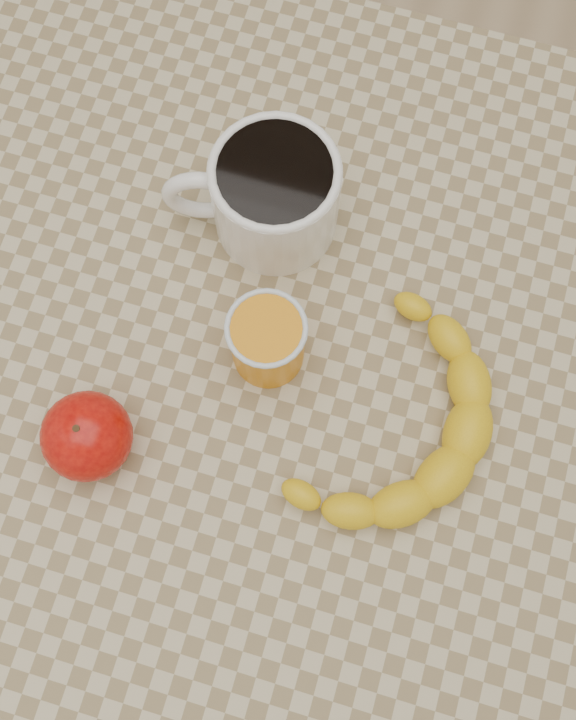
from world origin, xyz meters
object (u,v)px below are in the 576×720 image
(coffee_mug, at_px, (272,194))
(banana, at_px, (396,426))
(apple, at_px, (87,436))
(table, at_px, (288,388))
(orange_juice_glass, at_px, (267,341))

(coffee_mug, bearing_deg, banana, -45.86)
(coffee_mug, distance_m, apple, 0.27)
(table, bearing_deg, orange_juice_glass, 164.51)
(banana, bearing_deg, orange_juice_glass, -171.31)
(table, distance_m, orange_juice_glass, 0.13)
(table, bearing_deg, banana, -16.29)
(table, relative_size, apple, 8.86)
(table, height_order, apple, apple)
(banana, bearing_deg, apple, -136.41)
(coffee_mug, bearing_deg, apple, -109.44)
(orange_juice_glass, bearing_deg, table, -15.49)
(table, xyz_separation_m, coffee_mug, (-0.05, 0.13, 0.14))
(table, height_order, coffee_mug, coffee_mug)
(orange_juice_glass, bearing_deg, banana, -16.17)
(orange_juice_glass, relative_size, banana, 0.26)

